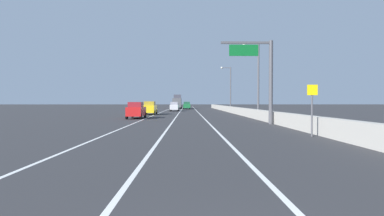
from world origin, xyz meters
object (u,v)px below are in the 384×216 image
Objects in this scene: speed_advisory_sign at (312,106)px; car_green_0 at (187,105)px; lamp_post_right_third at (229,86)px; car_silver_2 at (174,107)px; overhead_sign_gantry at (263,71)px; car_red_3 at (136,110)px; lamp_post_right_near at (382,25)px; car_yellow_1 at (150,108)px; box_truck at (177,102)px; lamp_post_right_second at (256,75)px.

speed_advisory_sign is 0.68× the size of car_green_0.
car_silver_2 is at bearing 166.37° from lamp_post_right_third.
car_green_0 is (-6.94, 55.75, -3.74)m from overhead_sign_gantry.
overhead_sign_gantry is 16.56m from car_red_3.
lamp_post_right_third reaches higher than car_silver_2.
lamp_post_right_near is 1.94× the size of car_silver_2.
lamp_post_right_third is at bearing 60.91° from car_red_3.
overhead_sign_gantry is 1.57× the size of car_yellow_1.
speed_advisory_sign is 0.33× the size of box_truck.
car_green_0 is at bearing 96.39° from speed_advisory_sign.
car_yellow_1 is (-5.60, -34.92, 0.04)m from car_green_0.
car_green_0 is 35.37m from car_yellow_1.
car_silver_2 is at bearing 80.36° from car_yellow_1.
speed_advisory_sign is 0.65× the size of car_red_3.
speed_advisory_sign is 23.95m from car_red_3.
car_red_3 is at bearing -97.36° from car_green_0.
lamp_post_right_second is at bearing -68.32° from car_silver_2.
lamp_post_right_second is (1.70, 10.54, 0.56)m from overhead_sign_gantry.
lamp_post_right_near is at bearing -76.90° from speed_advisory_sign.
lamp_post_right_third reaches higher than car_yellow_1.
lamp_post_right_second is 53.76m from box_truck.
lamp_post_right_second is 30.63m from car_silver_2.
car_green_0 is 7.77m from box_truck.
box_truck reaches higher than car_yellow_1.
car_red_3 is at bearing -96.65° from car_silver_2.
speed_advisory_sign is 6.00m from lamp_post_right_near.
speed_advisory_sign is at bearing 103.10° from lamp_post_right_near.
car_yellow_1 reaches higher than car_red_3.
lamp_post_right_near reaches higher than car_green_0.
lamp_post_right_second reaches higher than car_silver_2.
overhead_sign_gantry is 0.82× the size of lamp_post_right_near.
lamp_post_right_second reaches higher than speed_advisory_sign.
lamp_post_right_second is 15.23m from car_red_3.
lamp_post_right_third is at bearing 89.77° from lamp_post_right_near.
speed_advisory_sign is 21.06m from lamp_post_right_second.
lamp_post_right_third is 2.06× the size of car_green_0.
car_silver_2 is at bearing 103.79° from overhead_sign_gantry.
car_green_0 is (-7.38, 65.94, -0.78)m from speed_advisory_sign.
lamp_post_right_near is at bearing -84.10° from overhead_sign_gantry.
lamp_post_right_third is 21.26m from car_yellow_1.
car_silver_2 is (-2.56, -17.03, -0.01)m from car_green_0.
car_yellow_1 is (-12.54, 20.83, -3.70)m from overhead_sign_gantry.
lamp_post_right_second is at bearing -35.85° from car_yellow_1.
car_red_3 is at bearing 120.38° from lamp_post_right_near.
car_silver_2 is (-9.95, 48.90, -0.78)m from speed_advisory_sign.
car_silver_2 is 24.27m from box_truck.
overhead_sign_gantry is 15.00m from lamp_post_right_near.
overhead_sign_gantry is 1.61× the size of car_red_3.
box_truck is (-0.17, 24.26, 0.87)m from car_silver_2.
overhead_sign_gantry is 2.50× the size of speed_advisory_sign.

